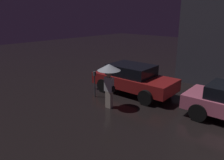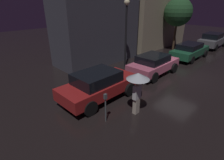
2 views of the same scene
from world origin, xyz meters
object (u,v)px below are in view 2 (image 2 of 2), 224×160
object	(u,v)px
parked_car_green	(190,50)
parked_car_grey	(213,40)
pedestrian_with_umbrella	(138,82)
street_lamp_near	(126,23)
parked_car_pink	(153,64)
parking_meter	(105,105)
parked_car_red	(99,84)

from	to	relation	value
parked_car_green	parked_car_grey	bearing A→B (deg)	-0.34
pedestrian_with_umbrella	street_lamp_near	world-z (taller)	street_lamp_near
parked_car_pink	pedestrian_with_umbrella	bearing A→B (deg)	-156.01
parked_car_grey	street_lamp_near	size ratio (longest dim) A/B	0.94
parked_car_pink	street_lamp_near	xyz separation A→B (m)	(-0.31, 2.34, 2.49)
parked_car_pink	parked_car_grey	size ratio (longest dim) A/B	0.89
parked_car_pink	parking_meter	size ratio (longest dim) A/B	3.11
parked_car_pink	parked_car_green	bearing A→B (deg)	-2.66
parked_car_green	parked_car_pink	bearing A→B (deg)	177.79
parked_car_red	parked_car_green	distance (m)	10.38
parked_car_red	street_lamp_near	distance (m)	5.69
street_lamp_near	parked_car_pink	bearing A→B (deg)	-82.44
pedestrian_with_umbrella	parking_meter	xyz separation A→B (m)	(-1.39, 0.49, -0.73)
parked_car_red	parked_car_green	xyz separation A→B (m)	(10.38, -0.07, -0.06)
pedestrian_with_umbrella	street_lamp_near	size ratio (longest dim) A/B	0.41
parked_car_red	parked_car_grey	xyz separation A→B (m)	(16.26, 0.03, 0.04)
parked_car_red	street_lamp_near	xyz separation A→B (m)	(4.57, 2.35, 2.45)
street_lamp_near	pedestrian_with_umbrella	bearing A→B (deg)	-133.07
parked_car_pink	parked_car_green	xyz separation A→B (m)	(5.50, -0.08, -0.02)
parked_car_red	parking_meter	bearing A→B (deg)	-123.83
parked_car_grey	parked_car_red	bearing A→B (deg)	178.59
parked_car_green	parked_car_red	bearing A→B (deg)	178.25
parked_car_grey	pedestrian_with_umbrella	xyz separation A→B (m)	(-15.93, -2.22, 0.71)
parked_car_red	parked_car_grey	bearing A→B (deg)	-1.65
parking_meter	street_lamp_near	bearing A→B (deg)	35.72
street_lamp_near	parked_car_grey	bearing A→B (deg)	-11.24
parked_car_grey	parking_meter	bearing A→B (deg)	-175.80
pedestrian_with_umbrella	parking_meter	distance (m)	1.65
parked_car_pink	pedestrian_with_umbrella	size ratio (longest dim) A/B	2.07
street_lamp_near	parked_car_red	bearing A→B (deg)	-152.79
parked_car_pink	parked_car_green	distance (m)	5.50
parking_meter	street_lamp_near	xyz separation A→B (m)	(5.64, 4.05, 2.43)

